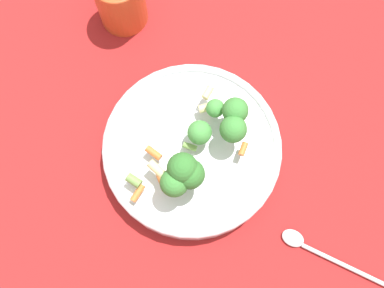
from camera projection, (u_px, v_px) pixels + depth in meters
ground_plane at (192, 153)px, 0.75m from camera, size 3.00×3.00×0.00m
bowl at (192, 149)px, 0.73m from camera, size 0.29×0.29×0.05m
pasta_salad at (200, 151)px, 0.66m from camera, size 0.12×0.22×0.09m
spoon at (314, 250)px, 0.71m from camera, size 0.18×0.06×0.01m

